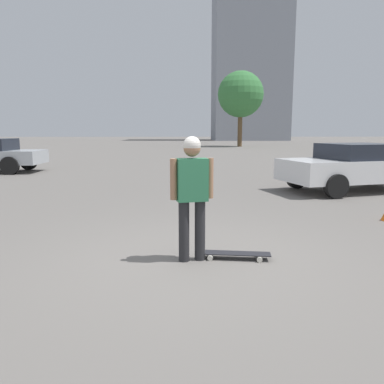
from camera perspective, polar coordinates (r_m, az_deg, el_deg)
name	(u,v)px	position (r m, az deg, el deg)	size (l,w,h in m)	color
ground_plane	(192,260)	(5.05, 0.00, -10.32)	(220.00, 220.00, 0.00)	slate
person	(192,188)	(4.82, 0.00, 0.57)	(0.28, 0.56, 1.63)	#262628
skateboard	(235,254)	(5.11, 6.52, -9.36)	(0.34, 0.97, 0.08)	#232328
car_parked_near	(355,166)	(11.60, 23.60, 3.63)	(2.80, 4.42, 1.35)	silver
building_block_distant	(250,46)	(73.96, 8.86, 21.07)	(10.87, 13.27, 33.89)	gray
tree_distant	(241,95)	(42.23, 7.42, 14.52)	(4.97, 4.97, 8.12)	brown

